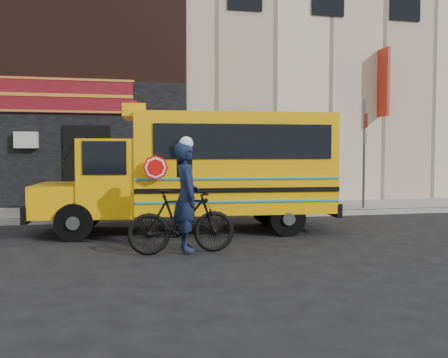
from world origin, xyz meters
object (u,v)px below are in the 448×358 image
bicycle (182,221)px  cyclist (186,199)px  school_bus (203,167)px  sign_pole (364,151)px

bicycle → cyclist: 0.42m
school_bus → cyclist: (-0.75, -2.44, -0.51)m
bicycle → cyclist: (0.09, 0.08, 0.40)m
bicycle → sign_pole: bearing=-54.4°
sign_pole → cyclist: size_ratio=1.75×
school_bus → bicycle: 2.80m
sign_pole → bicycle: sign_pole is taller
cyclist → school_bus: bearing=-19.0°
sign_pole → bicycle: 8.26m
cyclist → bicycle: bearing=127.4°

